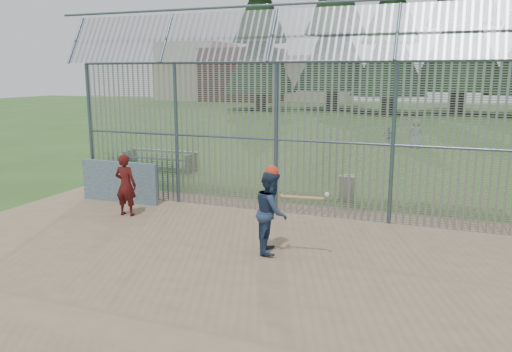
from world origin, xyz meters
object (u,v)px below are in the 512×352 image
at_px(trash_can, 348,188).
at_px(bleacher, 159,160).
at_px(batter, 271,212).
at_px(onlooker, 126,185).
at_px(dugout_wall, 119,182).

relative_size(trash_can, bleacher, 0.27).
relative_size(batter, bleacher, 0.58).
height_order(onlooker, bleacher, onlooker).
xyz_separation_m(dugout_wall, bleacher, (-1.61, 4.79, -0.21)).
distance_m(dugout_wall, batter, 5.99).
height_order(batter, onlooker, batter).
relative_size(dugout_wall, onlooker, 1.52).
bearing_deg(trash_can, dugout_wall, -157.16).
distance_m(dugout_wall, bleacher, 5.06).
xyz_separation_m(batter, onlooker, (-4.48, 1.24, -0.05)).
bearing_deg(onlooker, batter, 162.08).
height_order(trash_can, bleacher, trash_can).
xyz_separation_m(onlooker, trash_can, (5.17, 3.73, -0.46)).
height_order(onlooker, trash_can, onlooker).
bearing_deg(batter, trash_can, -23.66).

